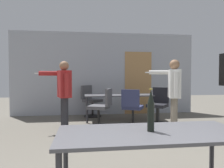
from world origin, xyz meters
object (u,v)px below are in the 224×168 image
at_px(person_center_tall, 174,89).
at_px(office_chair_near_pushed, 102,109).
at_px(person_right_polo, 64,89).
at_px(office_chair_mid_tucked, 158,107).
at_px(office_chair_side_rolled, 91,102).
at_px(office_chair_far_left, 132,109).
at_px(beer_bottle, 151,111).

bearing_deg(person_center_tall, office_chair_near_pushed, 76.02).
xyz_separation_m(person_right_polo, office_chair_near_pushed, (0.88, 0.31, -0.50)).
bearing_deg(person_right_polo, office_chair_mid_tucked, -94.71).
bearing_deg(office_chair_side_rolled, office_chair_far_left, 77.81).
xyz_separation_m(person_center_tall, office_chair_near_pushed, (-1.50, 0.83, -0.53)).
relative_size(office_chair_near_pushed, office_chair_side_rolled, 0.99).
bearing_deg(person_right_polo, person_center_tall, -118.36).
xyz_separation_m(office_chair_mid_tucked, office_chair_side_rolled, (-1.73, 1.26, 0.01)).
relative_size(office_chair_far_left, office_chair_near_pushed, 0.98).
bearing_deg(office_chair_mid_tucked, office_chair_far_left, 57.29).
distance_m(person_right_polo, office_chair_side_rolled, 1.93).
xyz_separation_m(person_right_polo, office_chair_side_rolled, (0.67, 1.74, -0.49)).
distance_m(person_center_tall, office_chair_far_left, 1.19).
bearing_deg(office_chair_far_left, office_chair_side_rolled, 149.64).
bearing_deg(office_chair_near_pushed, person_right_polo, 131.19).
distance_m(person_center_tall, beer_bottle, 2.84).
distance_m(person_right_polo, office_chair_mid_tucked, 2.50).
bearing_deg(beer_bottle, person_center_tall, 62.25).
height_order(office_chair_far_left, office_chair_side_rolled, office_chair_side_rolled).
relative_size(person_right_polo, office_chair_side_rolled, 1.66).
height_order(person_right_polo, office_chair_near_pushed, person_right_polo).
xyz_separation_m(person_center_tall, person_right_polo, (-2.38, 0.52, -0.02)).
xyz_separation_m(office_chair_far_left, office_chair_mid_tucked, (0.76, 0.25, 0.01)).
bearing_deg(office_chair_far_left, office_chair_mid_tucked, 45.22).
distance_m(person_center_tall, office_chair_mid_tucked, 1.13).
xyz_separation_m(person_center_tall, beer_bottle, (-1.32, -2.52, -0.06)).
bearing_deg(person_center_tall, office_chair_side_rolled, 51.90).
bearing_deg(office_chair_far_left, office_chair_near_pushed, -158.45).
height_order(office_chair_mid_tucked, office_chair_side_rolled, office_chair_side_rolled).
bearing_deg(office_chair_mid_tucked, beer_bottle, 108.34).
relative_size(person_center_tall, office_chair_mid_tucked, 1.70).
height_order(person_center_tall, beer_bottle, person_center_tall).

